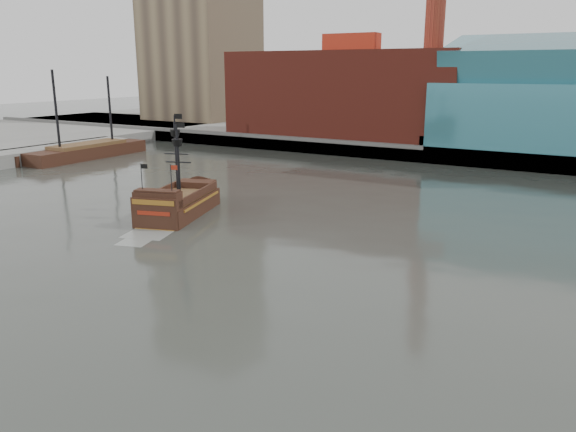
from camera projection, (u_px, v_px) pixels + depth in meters
The scene contains 7 objects.
ground at pixel (172, 323), 31.96m from camera, with size 400.00×400.00×0.00m, color #282A25.
promenade_far at pixel (496, 138), 108.31m from camera, with size 220.00×60.00×2.00m, color slate.
seawall at pixel (457, 157), 83.67m from camera, with size 220.00×1.00×2.60m, color #4C4C49.
pier at pixel (17, 157), 85.22m from camera, with size 6.00×40.00×2.00m, color slate.
skyline at pixel (533, 4), 93.57m from camera, with size 149.00×45.00×62.00m.
pirate_ship at pixel (179, 206), 55.19m from camera, with size 8.16×14.62×10.49m.
docked_vessel at pixel (88, 152), 90.75m from camera, with size 5.40×21.55×14.57m.
Camera 1 is at (20.63, -21.91, 14.01)m, focal length 35.00 mm.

